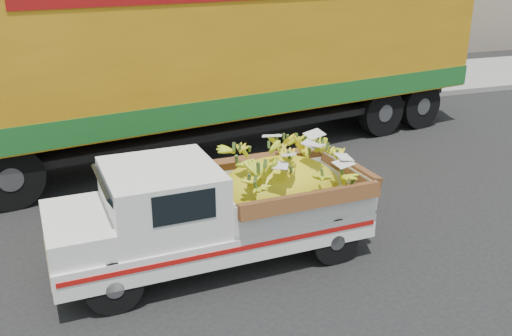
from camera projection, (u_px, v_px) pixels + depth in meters
name	position (u px, v px, depth m)	size (l,w,h in m)	color
ground	(169.00, 246.00, 8.25)	(100.00, 100.00, 0.00)	black
curb	(114.00, 123.00, 13.89)	(60.00, 0.25, 0.15)	gray
sidewalk	(105.00, 103.00, 15.74)	(60.00, 4.00, 0.14)	gray
pickup_truck	(235.00, 205.00, 7.68)	(4.28, 1.76, 1.47)	black
semi_trailer	(225.00, 49.00, 11.69)	(12.08, 4.63, 3.80)	black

